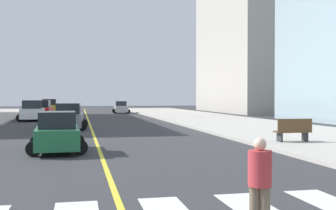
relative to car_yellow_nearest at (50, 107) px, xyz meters
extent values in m
cube|color=#B2ADA3|center=(17.17, -37.09, -0.89)|extent=(10.00, 120.00, 0.15)
cube|color=yellow|center=(4.97, -17.09, -0.96)|extent=(0.16, 80.00, 0.01)
cube|color=#B2ADA3|center=(34.10, 1.59, 12.64)|extent=(18.00, 24.00, 27.22)
cube|color=gold|center=(0.00, 0.07, -0.21)|extent=(2.24, 4.69, 0.99)
cube|color=#1E2328|center=(0.01, -0.21, 0.68)|extent=(1.83, 2.37, 0.84)
cylinder|color=black|center=(1.02, 1.54, -0.59)|extent=(0.76, 0.27, 0.75)
cylinder|color=black|center=(-1.12, 1.47, -0.59)|extent=(0.76, 0.27, 0.75)
cylinder|color=black|center=(1.11, -1.33, -0.59)|extent=(0.76, 0.27, 0.75)
cylinder|color=black|center=(-1.02, -1.40, -0.59)|extent=(0.76, 0.27, 0.75)
cube|color=slate|center=(3.38, -29.92, -0.28)|extent=(2.07, 4.29, 0.90)
cube|color=#1E2328|center=(3.37, -30.17, 0.54)|extent=(1.69, 2.17, 0.76)
cylinder|color=black|center=(4.40, -28.65, -0.62)|extent=(0.69, 0.25, 0.68)
cylinder|color=black|center=(2.45, -28.57, -0.62)|extent=(0.69, 0.25, 0.68)
cylinder|color=black|center=(4.30, -31.26, -0.62)|extent=(0.69, 0.25, 0.68)
cylinder|color=black|center=(2.35, -31.19, -0.62)|extent=(0.69, 0.25, 0.68)
cube|color=#B7B7BC|center=(9.94, -0.31, -0.32)|extent=(1.87, 3.96, 0.84)
cube|color=#1E2328|center=(9.95, -0.07, 0.43)|extent=(1.54, 2.00, 0.71)
cylinder|color=black|center=(9.01, -1.50, -0.65)|extent=(0.64, 0.22, 0.63)
cylinder|color=black|center=(10.81, -1.54, -0.65)|extent=(0.64, 0.22, 0.63)
cylinder|color=black|center=(9.07, 0.93, -0.65)|extent=(0.64, 0.22, 0.63)
cylinder|color=black|center=(10.87, 0.88, -0.65)|extent=(0.64, 0.22, 0.63)
cube|color=#236B42|center=(3.21, -42.29, -0.34)|extent=(1.91, 3.90, 0.82)
cube|color=#1E2328|center=(3.22, -42.52, 0.40)|extent=(1.54, 1.98, 0.69)
cylinder|color=black|center=(4.04, -41.07, -0.66)|extent=(0.63, 0.23, 0.62)
cylinder|color=black|center=(2.28, -41.15, -0.66)|extent=(0.63, 0.23, 0.62)
cylinder|color=black|center=(4.15, -43.44, -0.66)|extent=(0.63, 0.23, 0.62)
cylinder|color=black|center=(2.38, -43.52, -0.66)|extent=(0.63, 0.23, 0.62)
cube|color=silver|center=(-0.38, -17.78, -0.23)|extent=(2.17, 4.57, 0.97)
cube|color=#1E2328|center=(-0.37, -18.05, 0.64)|extent=(1.78, 2.31, 0.82)
cylinder|color=black|center=(0.62, -16.35, -0.60)|extent=(0.74, 0.26, 0.73)
cylinder|color=black|center=(-1.46, -16.41, -0.60)|extent=(0.74, 0.26, 0.73)
cylinder|color=black|center=(0.70, -19.15, -0.60)|extent=(0.74, 0.26, 0.73)
cylinder|color=black|center=(-1.38, -19.21, -0.60)|extent=(0.74, 0.26, 0.73)
cube|color=red|center=(0.02, -12.22, -0.24)|extent=(2.21, 4.55, 0.96)
cube|color=#1E2328|center=(0.01, -12.49, 0.62)|extent=(1.80, 2.30, 0.81)
cylinder|color=black|center=(1.11, -10.88, -0.61)|extent=(0.73, 0.27, 0.72)
cylinder|color=black|center=(-0.95, -10.79, -0.61)|extent=(0.73, 0.27, 0.72)
cylinder|color=black|center=(0.99, -13.65, -0.61)|extent=(0.73, 0.27, 0.72)
cylinder|color=black|center=(-1.07, -13.56, -0.61)|extent=(0.73, 0.27, 0.72)
cube|color=brown|center=(14.32, -41.78, -0.34)|extent=(1.80, 0.57, 0.08)
cube|color=brown|center=(14.32, -42.02, 0.00)|extent=(1.80, 0.07, 0.60)
cube|color=#2D2D33|center=(13.64, -41.78, -0.60)|extent=(0.10, 0.48, 0.44)
cube|color=#2D2D33|center=(14.99, -41.78, -0.60)|extent=(0.10, 0.48, 0.44)
cylinder|color=brown|center=(7.05, -53.85, -0.56)|extent=(0.18, 0.18, 0.81)
cylinder|color=brown|center=(7.19, -53.93, -0.56)|extent=(0.18, 0.18, 0.81)
cylinder|color=#B23338|center=(7.12, -53.89, 0.14)|extent=(0.40, 0.40, 0.60)
sphere|color=beige|center=(7.12, -53.89, 0.55)|extent=(0.22, 0.22, 0.22)
camera|label=1|loc=(4.15, -60.44, 1.34)|focal=44.65mm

